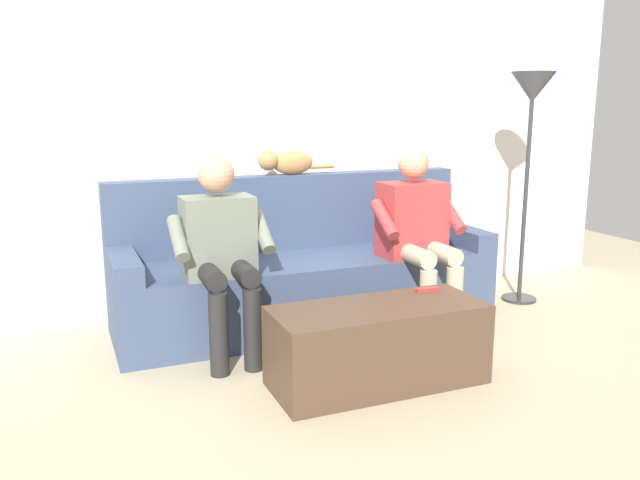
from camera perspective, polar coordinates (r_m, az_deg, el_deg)
ground_plane at (r=3.57m, az=2.84°, el=-10.66°), size 8.00×8.00×0.00m
back_wall at (r=4.39m, az=-3.70°, el=11.62°), size 5.45×0.06×2.70m
couch at (r=4.10m, az=-1.44°, el=-3.09°), size 2.35×0.71×0.92m
coffee_table at (r=3.25m, az=5.10°, el=-9.19°), size 1.06×0.44×0.40m
person_left_seated at (r=3.99m, az=8.55°, el=1.05°), size 0.54×0.53×1.11m
person_right_seated at (r=3.52m, az=-8.69°, el=-0.46°), size 0.54×0.49×1.10m
cat_on_backrest at (r=4.19m, az=-3.09°, el=6.90°), size 0.52×0.13×0.17m
remote_red at (r=3.46m, az=9.42°, el=-4.33°), size 0.13×0.04×0.02m
floor_lamp at (r=4.65m, az=18.11°, el=11.02°), size 0.30×0.30×1.58m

